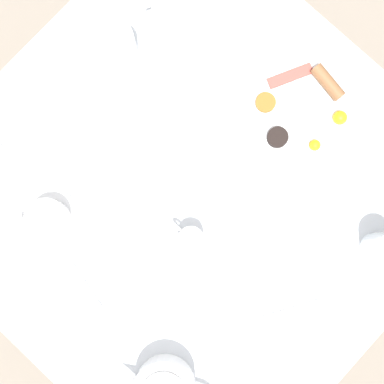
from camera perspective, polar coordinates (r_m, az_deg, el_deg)
The scene contains 9 objects.
ground_plane at distance 1.95m, azimuth -0.00°, elevation -2.32°, with size 8.00×8.00×0.00m, color gray.
table at distance 1.25m, azimuth -0.00°, elevation -0.44°, with size 1.01×0.99×0.78m.
breakfast_plate at distance 1.22m, azimuth 11.76°, elevation 8.40°, with size 0.32×0.32×0.04m.
teacup_with_saucer_right at distance 1.18m, azimuth -15.04°, elevation -2.87°, with size 0.13×0.13×0.06m.
water_glass_tall at distance 1.20m, azimuth -7.71°, elevation 15.29°, with size 0.07×0.07×0.11m.
creamer_jug at distance 1.13m, azimuth -0.18°, elevation -5.06°, with size 0.08×0.06×0.06m.
napkin_folded at distance 1.20m, azimuth -13.66°, elevation -11.45°, with size 0.14×0.15×0.01m.
fork_by_plate at distance 1.19m, azimuth 10.01°, elevation -12.53°, with size 0.10×0.16×0.00m.
knife_by_plate at distance 1.18m, azimuth -4.01°, elevation 3.61°, with size 0.06×0.19×0.00m.
Camera 1 is at (-0.08, 0.08, 1.94)m, focal length 50.00 mm.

